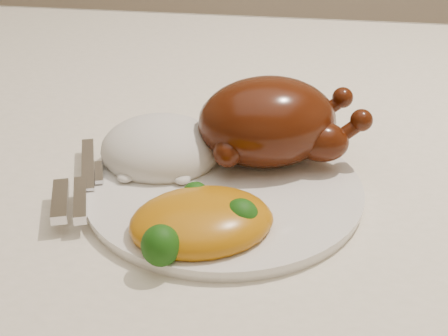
# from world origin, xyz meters

# --- Properties ---
(dining_table) EXTENTS (1.60, 0.90, 0.76)m
(dining_table) POSITION_xyz_m (0.00, 0.00, 0.67)
(dining_table) COLOR brown
(dining_table) RESTS_ON floor
(tablecloth) EXTENTS (1.73, 1.03, 0.18)m
(tablecloth) POSITION_xyz_m (0.00, 0.00, 0.74)
(tablecloth) COLOR white
(tablecloth) RESTS_ON dining_table
(dinner_plate) EXTENTS (0.30, 0.30, 0.01)m
(dinner_plate) POSITION_xyz_m (-0.13, -0.15, 0.77)
(dinner_plate) COLOR white
(dinner_plate) RESTS_ON tablecloth
(roast_chicken) EXTENTS (0.20, 0.15, 0.09)m
(roast_chicken) POSITION_xyz_m (-0.09, -0.08, 0.82)
(roast_chicken) COLOR #4B1808
(roast_chicken) RESTS_ON dinner_plate
(rice_mound) EXTENTS (0.14, 0.13, 0.07)m
(rice_mound) POSITION_xyz_m (-0.20, -0.10, 0.79)
(rice_mound) COLOR white
(rice_mound) RESTS_ON dinner_plate
(mac_and_cheese) EXTENTS (0.16, 0.14, 0.05)m
(mac_and_cheese) POSITION_xyz_m (-0.13, -0.23, 0.79)
(mac_and_cheese) COLOR #C87D0C
(mac_and_cheese) RESTS_ON dinner_plate
(cutlery) EXTENTS (0.06, 0.17, 0.01)m
(cutlery) POSITION_xyz_m (-0.27, -0.18, 0.79)
(cutlery) COLOR silver
(cutlery) RESTS_ON dinner_plate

